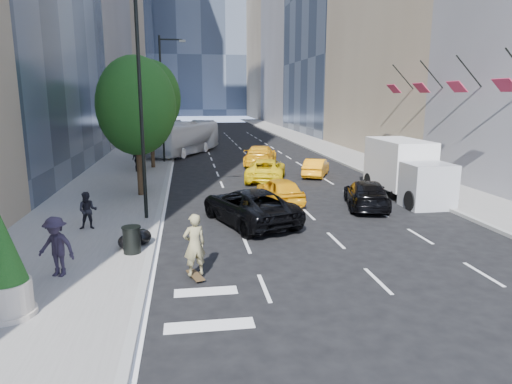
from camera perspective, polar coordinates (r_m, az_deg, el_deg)
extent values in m
plane|color=black|center=(17.79, 6.86, -6.17)|extent=(160.00, 160.00, 0.00)
cube|color=slate|center=(46.80, -14.02, 4.94)|extent=(6.00, 120.00, 0.15)
cube|color=slate|center=(48.83, 8.87, 5.43)|extent=(4.00, 120.00, 0.15)
cube|color=#83725B|center=(118.94, 4.73, 21.36)|extent=(20.00, 24.00, 50.00)
cylinder|color=black|center=(20.36, -14.21, 10.59)|extent=(0.16, 0.16, 10.00)
cylinder|color=black|center=(38.32, -11.69, 11.19)|extent=(0.16, 0.16, 10.00)
cylinder|color=black|center=(38.53, -10.60, 18.24)|extent=(1.80, 0.12, 0.12)
cube|color=#99998C|center=(38.51, -9.18, 18.14)|extent=(0.50, 0.22, 0.15)
cylinder|color=#312013|center=(25.69, -14.35, 3.11)|extent=(0.30, 0.30, 3.15)
ellipsoid|color=#113E12|center=(25.41, -14.74, 10.38)|extent=(4.20, 4.20, 5.25)
cylinder|color=#312013|center=(35.56, -12.84, 5.74)|extent=(0.30, 0.30, 3.38)
ellipsoid|color=#113E12|center=(35.37, -13.10, 11.36)|extent=(4.50, 4.50, 5.62)
cylinder|color=#312013|center=(48.50, -11.77, 7.11)|extent=(0.30, 0.30, 2.93)
ellipsoid|color=#113E12|center=(48.35, -11.92, 10.68)|extent=(3.90, 3.90, 4.88)
cylinder|color=black|center=(56.37, -10.58, 8.96)|extent=(0.14, 0.14, 5.20)
imported|color=black|center=(56.31, -10.64, 10.59)|extent=(2.48, 0.53, 1.00)
cube|color=#98233E|center=(25.29, 28.70, 11.64)|extent=(0.64, 1.30, 0.64)
cylinder|color=black|center=(28.97, 25.07, 13.53)|extent=(1.75, 0.08, 1.75)
cube|color=#98233E|center=(28.59, 23.81, 11.96)|extent=(0.64, 1.30, 0.64)
cylinder|color=black|center=(32.40, 21.09, 13.56)|extent=(1.75, 0.08, 1.75)
cube|color=#98233E|center=(32.06, 19.94, 12.14)|extent=(0.64, 1.30, 0.64)
cylinder|color=black|center=(35.94, 17.89, 13.54)|extent=(1.75, 0.08, 1.75)
cube|color=#98233E|center=(35.64, 16.84, 12.25)|extent=(0.64, 1.30, 0.64)
imported|color=olive|center=(14.03, -7.69, -7.06)|extent=(0.81, 0.66, 1.93)
imported|color=black|center=(19.96, -0.88, -1.75)|extent=(4.32, 6.14, 1.56)
imported|color=black|center=(23.45, 13.63, -0.25)|extent=(3.04, 5.07, 1.38)
imported|color=orange|center=(23.75, 2.96, 0.22)|extent=(2.19, 4.20, 1.37)
imported|color=orange|center=(31.90, 7.51, 3.07)|extent=(2.83, 4.04, 1.26)
imported|color=yellow|center=(30.10, 1.25, 2.80)|extent=(3.57, 5.60, 1.44)
imported|color=#F4A60C|center=(36.61, 0.56, 4.59)|extent=(3.65, 5.98, 1.62)
imported|color=white|center=(44.19, -8.91, 6.69)|extent=(7.07, 11.26, 3.12)
cube|color=silver|center=(27.01, 17.41, 3.50)|extent=(2.32, 4.45, 2.61)
cube|color=gray|center=(24.25, 20.68, 0.74)|extent=(2.23, 1.94, 2.23)
cylinder|color=black|center=(23.56, 18.87, -1.01)|extent=(0.34, 0.97, 0.97)
cylinder|color=black|center=(24.56, 23.08, -0.82)|extent=(0.34, 0.97, 0.97)
cylinder|color=black|center=(28.19, 14.02, 1.33)|extent=(0.34, 0.97, 0.97)
cylinder|color=black|center=(29.03, 17.73, 1.42)|extent=(0.34, 0.97, 0.97)
imported|color=black|center=(19.79, -20.29, -2.19)|extent=(0.77, 0.61, 1.55)
imported|color=black|center=(33.79, -14.58, 3.93)|extent=(1.02, 0.99, 1.72)
imported|color=#251F2E|center=(15.01, -23.69, -6.27)|extent=(1.37, 1.09, 1.85)
cylinder|color=black|center=(16.44, -15.27, -5.85)|extent=(0.60, 0.60, 0.90)
cylinder|color=#BCAF9B|center=(13.09, -28.52, -11.61)|extent=(1.12, 1.12, 0.90)
cone|color=#113E12|center=(12.64, -29.13, -5.97)|extent=(1.01, 1.01, 1.80)
ellipsoid|color=black|center=(17.33, -14.04, -5.44)|extent=(0.67, 0.74, 0.57)
ellipsoid|color=black|center=(17.01, -15.92, -6.01)|extent=(0.59, 0.64, 0.50)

